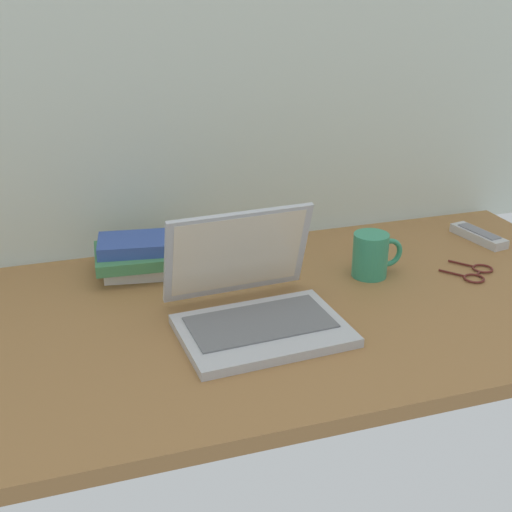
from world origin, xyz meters
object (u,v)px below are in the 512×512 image
(eyeglasses, at_px, (477,273))
(book_stack, at_px, (140,255))
(coffee_mug, at_px, (372,255))
(remote_control_near, at_px, (479,236))
(laptop, at_px, (254,303))

(eyeglasses, height_order, book_stack, book_stack)
(coffee_mug, relative_size, remote_control_near, 0.72)
(remote_control_near, bearing_deg, laptop, -160.40)
(laptop, distance_m, remote_control_near, 0.72)
(remote_control_near, bearing_deg, book_stack, 175.87)
(coffee_mug, bearing_deg, book_stack, 160.80)
(laptop, distance_m, coffee_mug, 0.34)
(coffee_mug, relative_size, eyeglasses, 0.87)
(laptop, height_order, eyeglasses, laptop)
(laptop, bearing_deg, eyeglasses, 6.38)
(laptop, bearing_deg, remote_control_near, 19.60)
(coffee_mug, distance_m, eyeglasses, 0.25)
(coffee_mug, xyz_separation_m, eyeglasses, (0.23, -0.07, -0.05))
(laptop, height_order, remote_control_near, laptop)
(book_stack, bearing_deg, eyeglasses, -18.46)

